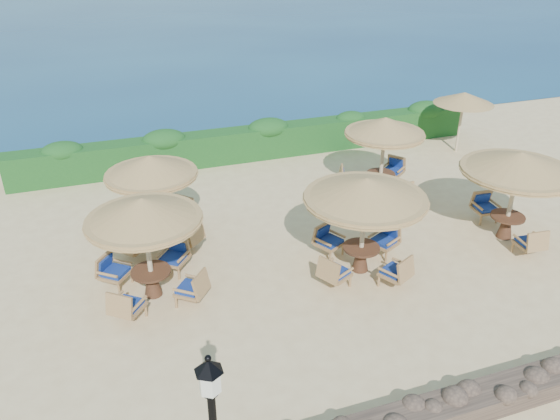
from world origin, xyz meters
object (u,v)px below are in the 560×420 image
object	(u,v)px
cafe_set_1	(365,206)
cafe_set_3	(153,186)
extra_parasol	(464,98)
cafe_set_0	(146,231)
cafe_set_2	(518,172)
cafe_set_4	(384,141)

from	to	relation	value
cafe_set_1	cafe_set_3	bearing A→B (deg)	146.30
extra_parasol	cafe_set_0	distance (m)	14.04
cafe_set_2	cafe_set_4	xyz separation A→B (m)	(-2.00, 3.87, -0.20)
extra_parasol	cafe_set_1	size ratio (longest dim) A/B	0.77
cafe_set_2	cafe_set_0	bearing A→B (deg)	177.08
cafe_set_0	cafe_set_3	xyz separation A→B (m)	(0.49, 2.54, -0.06)
extra_parasol	cafe_set_3	distance (m)	12.73
cafe_set_3	cafe_set_4	size ratio (longest dim) A/B	0.96
cafe_set_1	cafe_set_3	xyz separation A→B (m)	(-4.81, 3.21, -0.15)
cafe_set_0	cafe_set_2	xyz separation A→B (m)	(10.04, -0.51, 0.27)
cafe_set_1	cafe_set_4	xyz separation A→B (m)	(2.74, 4.03, -0.04)
extra_parasol	cafe_set_4	xyz separation A→B (m)	(-4.76, -2.40, -0.31)
cafe_set_0	cafe_set_4	size ratio (longest dim) A/B	0.99
cafe_set_2	cafe_set_4	bearing A→B (deg)	117.33
cafe_set_1	cafe_set_3	world-z (taller)	same
extra_parasol	cafe_set_0	world-z (taller)	cafe_set_0
extra_parasol	cafe_set_4	world-z (taller)	cafe_set_4
cafe_set_1	cafe_set_4	bearing A→B (deg)	55.78
cafe_set_0	cafe_set_2	world-z (taller)	same
cafe_set_0	cafe_set_4	distance (m)	8.72
cafe_set_2	cafe_set_4	size ratio (longest dim) A/B	1.15
cafe_set_0	cafe_set_1	xyz separation A→B (m)	(5.30, -0.67, 0.10)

